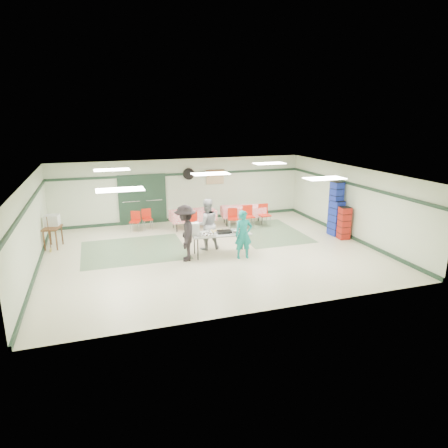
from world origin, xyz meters
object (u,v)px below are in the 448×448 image
object	(u,v)px
chair_b	(233,216)
crate_stack_blue_b	(337,218)
crate_stack_red	(344,223)
crate_stack_blue_a	(336,208)
chair_loose_a	(147,217)
volunteer_teal	(243,235)
office_printer	(52,220)
broom	(49,234)
dining_table_a	(243,211)
chair_d	(193,220)
printer_table	(52,230)
volunteer_grey	(207,224)
dining_table_b	(193,215)
chair_loose_b	(135,219)
serving_table	(221,234)
volunteer_dark	(185,233)
chair_c	(264,213)
chair_a	(248,214)

from	to	relation	value
chair_b	crate_stack_blue_b	bearing A→B (deg)	-17.14
crate_stack_red	crate_stack_blue_a	bearing A→B (deg)	90.00
chair_loose_a	volunteer_teal	bearing A→B (deg)	-66.24
volunteer_teal	office_printer	xyz separation A→B (m)	(-5.98, 3.32, 0.14)
broom	dining_table_a	bearing A→B (deg)	20.63
chair_d	printer_table	bearing A→B (deg)	-174.17
volunteer_grey	broom	xyz separation A→B (m)	(-5.18, 1.44, -0.26)
dining_table_a	volunteer_teal	bearing A→B (deg)	-102.51
chair_loose_a	crate_stack_blue_a	xyz separation A→B (m)	(6.85, -3.04, 0.53)
dining_table_a	printer_table	bearing A→B (deg)	-165.24
dining_table_b	chair_loose_b	distance (m)	2.32
serving_table	volunteer_dark	size ratio (longest dim) A/B	1.10
crate_stack_red	office_printer	world-z (taller)	crate_stack_red
volunteer_dark	dining_table_b	world-z (taller)	volunteer_dark
crate_stack_blue_b	crate_stack_red	bearing A→B (deg)	-90.00
chair_b	chair_loose_a	distance (m)	3.51
chair_b	chair_d	bearing A→B (deg)	-166.08
crate_stack_blue_b	chair_b	bearing A→B (deg)	148.95
volunteer_teal	serving_table	bearing A→B (deg)	142.75
chair_loose_b	crate_stack_blue_a	world-z (taller)	crate_stack_blue_a
serving_table	volunteer_grey	xyz separation A→B (m)	(-0.28, 0.72, 0.17)
volunteer_dark	chair_c	size ratio (longest dim) A/B	1.94
chair_a	crate_stack_blue_b	distance (m)	3.53
chair_a	chair_b	distance (m)	0.68
chair_b	office_printer	xyz separation A→B (m)	(-6.80, -0.06, 0.41)
printer_table	chair_b	bearing A→B (deg)	15.16
crate_stack_red	printer_table	world-z (taller)	crate_stack_red
chair_b	office_printer	size ratio (longest dim) A/B	1.78
printer_table	volunteer_grey	bearing A→B (deg)	-7.11
volunteer_grey	dining_table_a	distance (m)	3.60
volunteer_grey	office_printer	size ratio (longest dim) A/B	3.74
crate_stack_red	crate_stack_blue_b	world-z (taller)	crate_stack_blue_b
chair_a	dining_table_b	bearing A→B (deg)	169.05
chair_loose_a	chair_d	bearing A→B (deg)	-38.19
chair_d	crate_stack_blue_a	xyz separation A→B (m)	(5.18, -1.99, 0.54)
crate_stack_red	chair_a	bearing A→B (deg)	137.09
chair_a	chair_loose_b	size ratio (longest dim) A/B	1.13
volunteer_grey	chair_b	world-z (taller)	volunteer_grey
chair_d	serving_table	bearing A→B (deg)	-82.34
dining_table_b	crate_stack_blue_a	distance (m)	5.67
crate_stack_blue_a	crate_stack_blue_b	world-z (taller)	crate_stack_blue_a
chair_d	broom	xyz separation A→B (m)	(-5.20, -0.69, 0.13)
serving_table	volunteer_dark	distance (m)	1.25
crate_stack_blue_b	printer_table	xyz separation A→B (m)	(-10.30, 1.81, -0.06)
serving_table	dining_table_b	distance (m)	3.43
serving_table	volunteer_teal	bearing A→B (deg)	-37.06
chair_a	crate_stack_red	bearing A→B (deg)	-39.66
chair_d	chair_a	bearing A→B (deg)	2.72
volunteer_teal	office_printer	size ratio (longest dim) A/B	3.33
office_printer	volunteer_teal	bearing A→B (deg)	-19.98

